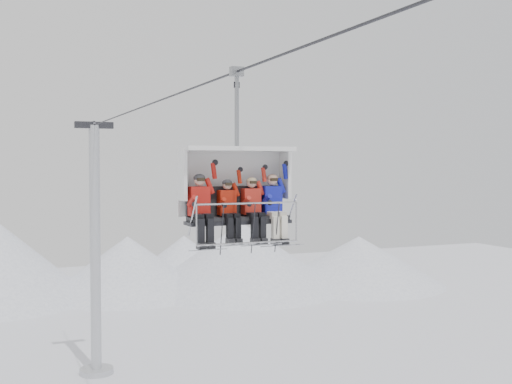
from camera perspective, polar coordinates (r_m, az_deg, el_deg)
name	(u,v)px	position (r m, az deg, el deg)	size (l,w,h in m)	color
ridgeline	(37,268)	(55.40, -18.89, -6.41)	(72.00, 21.00, 7.00)	white
lift_tower_right	(95,267)	(35.41, -14.08, -6.45)	(2.00, 1.80, 13.48)	#B0B2B7
haul_cable	(256,64)	(13.84, 0.00, 11.28)	(0.06, 0.06, 50.00)	#2A2B2F
chairlift_carrier	(235,184)	(14.86, -1.90, 0.69)	(2.60, 1.17, 3.98)	black
skier_far_left	(201,207)	(14.28, -4.95, -1.30)	(0.44, 1.69, 1.74)	red
skier_center_left	(229,208)	(14.49, -2.45, -1.47)	(0.39, 1.69, 1.55)	#AB1D0B
skier_center_right	(253,207)	(14.71, -0.27, -1.33)	(0.41, 1.69, 1.62)	red
skier_far_right	(273,205)	(14.93, 1.56, -1.16)	(0.44, 1.69, 1.72)	#151BAA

